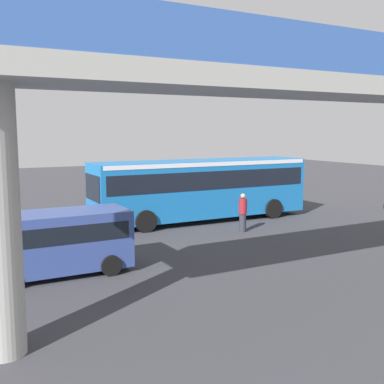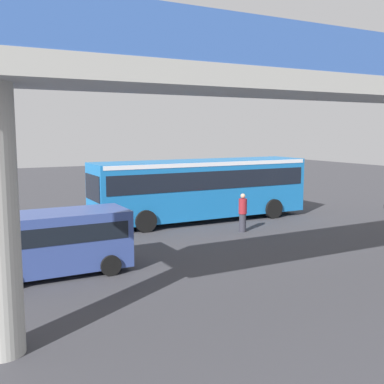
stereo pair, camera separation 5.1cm
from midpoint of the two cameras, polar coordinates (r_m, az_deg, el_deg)
ground at (r=24.79m, az=1.39°, el=-3.25°), size 80.00×80.00×0.00m
city_bus at (r=23.91m, az=1.14°, el=0.91°), size 11.54×2.85×3.15m
parked_van at (r=15.63m, az=-16.83°, el=-5.59°), size 4.80×2.17×2.05m
pedestrian at (r=21.46m, az=6.24°, el=-2.59°), size 0.38×0.38×1.79m
traffic_sign at (r=26.74m, az=-8.12°, el=1.56°), size 0.08×0.60×2.80m
lane_dash_leftmost at (r=30.01m, az=9.17°, el=-1.44°), size 2.00×0.20×0.01m
lane_dash_left at (r=27.80m, az=2.58°, el=-2.07°), size 2.00×0.20×0.01m
lane_dash_centre at (r=26.02m, az=-5.03°, el=-2.75°), size 2.00×0.20×0.01m
lane_dash_right at (r=24.77m, az=-13.60°, el=-3.47°), size 2.00×0.20×0.01m
pedestrian_overpass at (r=15.57m, az=22.58°, el=9.42°), size 24.32×2.60×7.20m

